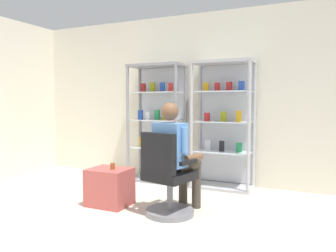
{
  "coord_description": "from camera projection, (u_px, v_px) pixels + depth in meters",
  "views": [
    {
      "loc": [
        1.86,
        -2.09,
        1.3
      ],
      "look_at": [
        0.16,
        1.6,
        1.0
      ],
      "focal_mm": 35.33,
      "sensor_mm": 36.0,
      "label": 1
    }
  ],
  "objects": [
    {
      "name": "display_cabinet_right",
      "position": [
        224.0,
        124.0,
        4.97
      ],
      "size": [
        0.9,
        0.45,
        1.9
      ],
      "color": "#B7B7BC",
      "rests_on": "ground"
    },
    {
      "name": "tea_glass",
      "position": [
        113.0,
        166.0,
        4.08
      ],
      "size": [
        0.06,
        0.06,
        0.08
      ],
      "primitive_type": "cylinder",
      "color": "brown",
      "rests_on": "storage_crate"
    },
    {
      "name": "display_cabinet_left",
      "position": [
        158.0,
        122.0,
        5.43
      ],
      "size": [
        0.9,
        0.45,
        1.9
      ],
      "color": "gray",
      "rests_on": "ground"
    },
    {
      "name": "storage_crate",
      "position": [
        110.0,
        187.0,
        4.14
      ],
      "size": [
        0.5,
        0.42,
        0.46
      ],
      "primitive_type": "cube",
      "color": "#B24C47",
      "rests_on": "ground"
    },
    {
      "name": "seated_shopkeeper",
      "position": [
        176.0,
        152.0,
        3.84
      ],
      "size": [
        0.55,
        0.62,
        1.29
      ],
      "color": "#3F382D",
      "rests_on": "ground"
    },
    {
      "name": "back_wall",
      "position": [
        195.0,
        99.0,
        5.39
      ],
      "size": [
        6.0,
        0.1,
        2.7
      ],
      "primitive_type": "cube",
      "color": "silver",
      "rests_on": "ground"
    },
    {
      "name": "office_chair",
      "position": [
        167.0,
        182.0,
        3.74
      ],
      "size": [
        0.61,
        0.58,
        0.96
      ],
      "color": "slate",
      "rests_on": "ground"
    }
  ]
}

